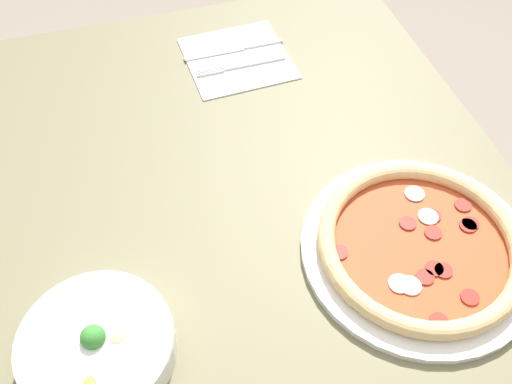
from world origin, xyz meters
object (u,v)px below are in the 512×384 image
(bowl, at_px, (97,345))
(fork, at_px, (242,66))
(pizza, at_px, (420,246))
(knife, at_px, (238,49))

(bowl, relative_size, fork, 1.11)
(pizza, relative_size, knife, 1.70)
(pizza, bearing_deg, knife, 13.16)
(pizza, relative_size, fork, 1.92)
(bowl, xyz_separation_m, knife, (0.57, -0.34, -0.02))
(pizza, relative_size, bowl, 1.73)
(bowl, bearing_deg, fork, -33.24)
(bowl, relative_size, knife, 0.98)
(pizza, height_order, knife, pizza)
(pizza, bearing_deg, bowl, 93.11)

